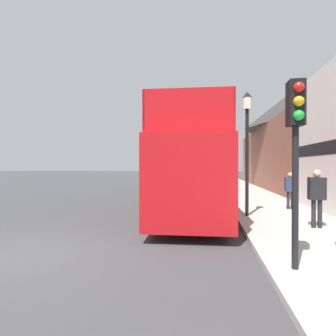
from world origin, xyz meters
name	(u,v)px	position (x,y,z in m)	size (l,w,h in m)	color
ground_plane	(163,186)	(0.00, 21.00, 0.00)	(144.00, 144.00, 0.00)	#3D3D3F
sidewalk	(240,189)	(7.36, 18.00, 0.07)	(3.65, 108.00, 0.14)	#ADAAA3
brick_terrace_rear	(292,140)	(12.19, 19.84, 4.44)	(6.00, 19.40, 8.87)	#935642
tour_bus	(191,170)	(3.70, 6.60, 1.90)	(2.98, 10.70, 4.21)	red
parked_car_ahead_of_bus	(207,184)	(4.45, 14.32, 0.69)	(1.83, 4.58, 1.47)	navy
pedestrian_second	(317,193)	(7.82, 3.22, 1.24)	(0.48, 0.26, 1.82)	#232328
pedestrian_third	(290,187)	(8.12, 6.84, 1.13)	(0.43, 0.24, 1.64)	#232328
traffic_signal	(296,131)	(6.05, -0.35, 2.74)	(0.28, 0.42, 3.54)	black
lamp_post_nearest	(247,131)	(5.96, 4.94, 3.44)	(0.35, 0.35, 4.80)	black
lamp_post_second	(230,149)	(6.16, 14.20, 3.29)	(0.35, 0.35, 4.55)	black
lamp_post_third	(221,153)	(5.96, 23.45, 3.49)	(0.35, 0.35, 4.88)	black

